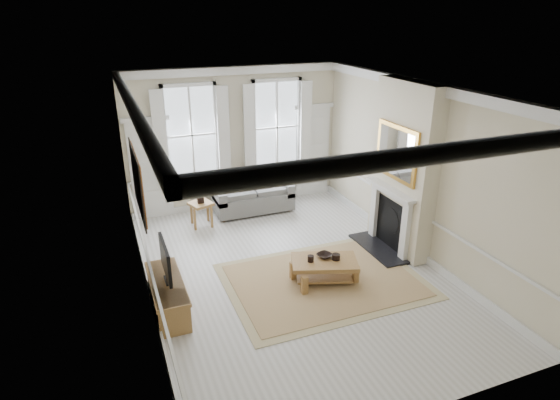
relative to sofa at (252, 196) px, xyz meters
name	(u,v)px	position (x,y,z in m)	size (l,w,h in m)	color
floor	(292,273)	(-0.23, -3.11, -0.36)	(7.20, 7.20, 0.00)	#B7B5AD
ceiling	(294,89)	(-0.23, -3.11, 3.04)	(7.20, 7.20, 0.00)	white
back_wall	(235,139)	(-0.23, 0.49, 1.34)	(5.20, 5.20, 0.00)	beige
left_wall	(139,210)	(-2.83, -3.11, 1.34)	(7.20, 7.20, 0.00)	beige
right_wall	(417,171)	(2.37, -3.11, 1.34)	(7.20, 7.20, 0.00)	beige
window_left	(192,135)	(-1.28, 0.44, 1.54)	(1.26, 0.20, 2.20)	#B2BCC6
window_right	(277,127)	(0.82, 0.44, 1.54)	(1.26, 0.20, 2.20)	#B2BCC6
door_left	(150,171)	(-2.28, 0.45, 0.79)	(0.90, 0.08, 2.30)	silver
door_right	(313,152)	(1.82, 0.45, 0.79)	(0.90, 0.08, 2.30)	silver
painting	(137,182)	(-2.79, -2.81, 1.69)	(0.05, 1.66, 1.06)	#C06B20
chimney_breast	(404,169)	(2.20, -2.91, 1.34)	(0.35, 1.70, 3.38)	beige
hearth	(378,248)	(1.77, -2.91, -0.34)	(0.55, 1.50, 0.05)	black
fireplace	(389,216)	(1.97, -2.91, 0.37)	(0.21, 1.45, 1.33)	silver
mirror	(396,153)	(1.98, -2.91, 1.69)	(0.06, 1.26, 1.06)	gold
sofa	(252,196)	(0.00, 0.00, 0.00)	(1.88, 0.91, 0.87)	#61615F
side_table	(201,207)	(-1.34, -0.43, 0.09)	(0.58, 0.58, 0.56)	brown
rug	(324,281)	(0.19, -3.59, -0.35)	(3.50, 2.60, 0.02)	tan
coffee_table	(324,264)	(0.19, -3.59, -0.01)	(1.32, 1.02, 0.44)	brown
ceramic_pot_a	(311,259)	(-0.06, -3.54, 0.13)	(0.11, 0.11, 0.11)	black
ceramic_pot_b	(336,257)	(0.39, -3.64, 0.13)	(0.15, 0.15, 0.10)	black
bowl	(325,256)	(0.24, -3.49, 0.11)	(0.27, 0.27, 0.07)	black
tv_stand	(168,296)	(-2.57, -3.43, -0.10)	(0.48, 1.49, 0.53)	brown
tv	(165,260)	(-2.54, -3.43, 0.57)	(0.08, 0.90, 0.68)	black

